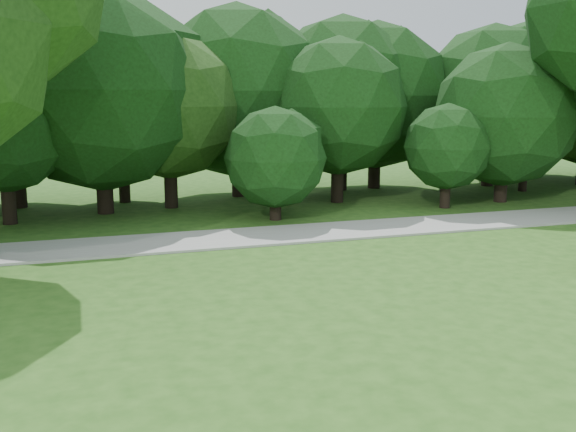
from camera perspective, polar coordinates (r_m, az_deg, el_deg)
ground at (r=11.29m, az=22.59°, el=-9.14°), size 100.00×100.00×0.00m
walkway at (r=17.86m, az=5.75°, el=-1.23°), size 60.00×2.20×0.06m
tree_line at (r=24.02m, az=1.18°, el=10.40°), size 39.05×11.68×7.49m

